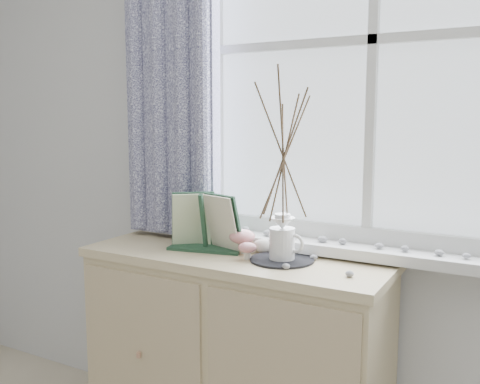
{
  "coord_description": "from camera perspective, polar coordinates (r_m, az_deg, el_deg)",
  "views": [
    {
      "loc": [
        0.84,
        0.01,
        1.37
      ],
      "look_at": [
        -0.1,
        1.7,
        1.1
      ],
      "focal_mm": 40.0,
      "sensor_mm": 36.0,
      "label": 1
    }
  ],
  "objects": [
    {
      "name": "botanical_book",
      "position": [
        2.08,
        -4.15,
        -3.21
      ],
      "size": [
        0.36,
        0.2,
        0.24
      ],
      "primitive_type": null,
      "rotation": [
        0.0,
        0.0,
        0.2
      ],
      "color": "#1D3E29",
      "rests_on": "sideboard"
    },
    {
      "name": "toadstool_cluster",
      "position": [
        2.04,
        0.38,
        -5.14
      ],
      "size": [
        0.15,
        0.16,
        0.09
      ],
      "color": "beige",
      "rests_on": "sideboard"
    },
    {
      "name": "twig_pitcher",
      "position": [
        1.91,
        4.62,
        4.47
      ],
      "size": [
        0.28,
        0.28,
        0.71
      ],
      "rotation": [
        0.0,
        0.0,
        -0.12
      ],
      "color": "silver",
      "rests_on": "crocheted_doily"
    },
    {
      "name": "crocheted_doily",
      "position": [
        1.98,
        4.49,
        -7.21
      ],
      "size": [
        0.24,
        0.24,
        0.01
      ],
      "primitive_type": "cylinder",
      "color": "black",
      "rests_on": "sideboard"
    },
    {
      "name": "sideboard_pebbles",
      "position": [
        1.94,
        7.31,
        -7.39
      ],
      "size": [
        0.33,
        0.23,
        0.02
      ],
      "color": "#9C9D9F",
      "rests_on": "sideboard"
    },
    {
      "name": "sideboard",
      "position": [
        2.22,
        -0.59,
        -17.3
      ],
      "size": [
        1.2,
        0.45,
        0.85
      ],
      "color": "tan",
      "rests_on": "ground"
    },
    {
      "name": "songbird_figurine",
      "position": [
        2.08,
        2.51,
        -5.69
      ],
      "size": [
        0.13,
        0.09,
        0.06
      ],
      "primitive_type": null,
      "rotation": [
        0.0,
        0.0,
        0.33
      ],
      "color": "beige",
      "rests_on": "sideboard"
    },
    {
      "name": "wooden_eggs",
      "position": [
        2.1,
        0.89,
        -5.67
      ],
      "size": [
        0.09,
        0.11,
        0.06
      ],
      "color": "tan",
      "rests_on": "sideboard"
    }
  ]
}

